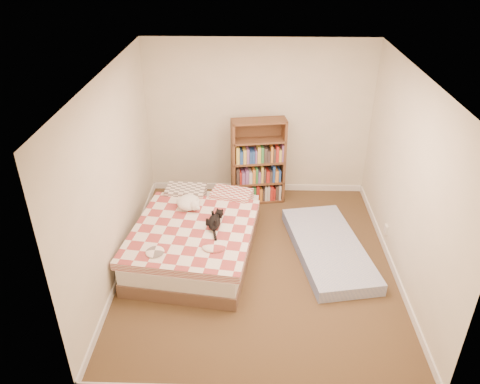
{
  "coord_description": "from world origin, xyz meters",
  "views": [
    {
      "loc": [
        -0.09,
        -4.91,
        3.87
      ],
      "look_at": [
        -0.24,
        0.3,
        0.91
      ],
      "focal_mm": 35.0,
      "sensor_mm": 36.0,
      "label": 1
    }
  ],
  "objects_px": {
    "bed": "(197,236)",
    "floor_mattress": "(328,248)",
    "bookshelf": "(258,171)",
    "white_dog": "(189,203)",
    "black_cat": "(215,221)"
  },
  "relations": [
    {
      "from": "bookshelf",
      "to": "white_dog",
      "type": "height_order",
      "value": "bookshelf"
    },
    {
      "from": "bed",
      "to": "black_cat",
      "type": "height_order",
      "value": "black_cat"
    },
    {
      "from": "bookshelf",
      "to": "floor_mattress",
      "type": "relative_size",
      "value": 0.74
    },
    {
      "from": "bookshelf",
      "to": "black_cat",
      "type": "bearing_deg",
      "value": -119.81
    },
    {
      "from": "black_cat",
      "to": "white_dog",
      "type": "relative_size",
      "value": 1.69
    },
    {
      "from": "bookshelf",
      "to": "white_dog",
      "type": "xyz_separation_m",
      "value": [
        -0.95,
        -1.11,
        0.06
      ]
    },
    {
      "from": "bed",
      "to": "white_dog",
      "type": "distance_m",
      "value": 0.47
    },
    {
      "from": "black_cat",
      "to": "bookshelf",
      "type": "bearing_deg",
      "value": 84.48
    },
    {
      "from": "bed",
      "to": "floor_mattress",
      "type": "height_order",
      "value": "bed"
    },
    {
      "from": "bed",
      "to": "floor_mattress",
      "type": "distance_m",
      "value": 1.79
    },
    {
      "from": "black_cat",
      "to": "white_dog",
      "type": "xyz_separation_m",
      "value": [
        -0.38,
        0.4,
        0.03
      ]
    },
    {
      "from": "bookshelf",
      "to": "white_dog",
      "type": "distance_m",
      "value": 1.46
    },
    {
      "from": "bed",
      "to": "floor_mattress",
      "type": "bearing_deg",
      "value": 7.88
    },
    {
      "from": "black_cat",
      "to": "bed",
      "type": "bearing_deg",
      "value": 176.83
    },
    {
      "from": "black_cat",
      "to": "floor_mattress",
      "type": "bearing_deg",
      "value": 18.41
    }
  ]
}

